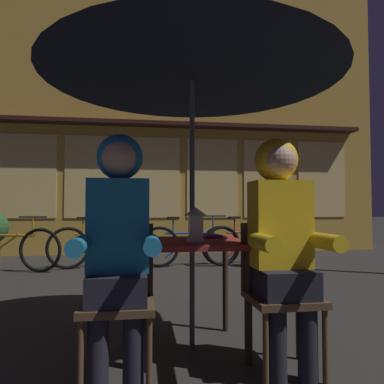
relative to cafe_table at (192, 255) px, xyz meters
The scene contains 14 objects.
ground_plane 0.64m from the cafe_table, ahead, with size 60.00×60.00×0.00m, color #2D2B28.
cafe_table is the anchor object (origin of this frame).
patio_umbrella 1.42m from the cafe_table, ahead, with size 2.10×2.10×2.31m.
lantern 0.24m from the cafe_table, 85.05° to the right, with size 0.11×0.11×0.23m.
chair_left 0.62m from the cafe_table, 142.45° to the right, with size 0.40×0.40×0.87m.
chair_right 0.62m from the cafe_table, 37.55° to the right, with size 0.40×0.40×0.87m.
person_left_hooded 0.67m from the cafe_table, 138.43° to the right, with size 0.45×0.56×1.40m.
person_right_hooded 0.67m from the cafe_table, 41.57° to the right, with size 0.45×0.56×1.40m.
shopfront_building 5.92m from the cafe_table, 90.89° to the left, with size 10.00×0.93×6.20m.
bicycle_nearest 4.04m from the cafe_table, 125.44° to the left, with size 1.65×0.43×0.84m.
bicycle_second 3.61m from the cafe_table, 105.83° to the left, with size 1.67×0.32×0.84m.
bicycle_third 3.43m from the cafe_table, 82.37° to the left, with size 1.68×0.15×0.84m.
bicycle_fourth 3.77m from the cafe_table, 66.68° to the left, with size 1.66×0.37×0.84m.
book 0.25m from the cafe_table, 51.49° to the left, with size 0.20×0.14×0.02m, color #661E7A.
Camera 1 is at (-0.36, -2.49, 0.97)m, focal length 33.59 mm.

